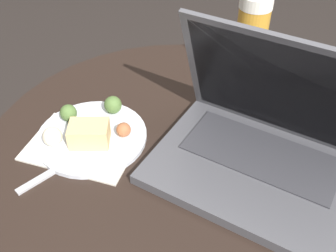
# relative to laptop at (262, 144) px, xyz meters

# --- Properties ---
(table) EXTENTS (0.72, 0.72, 0.56)m
(table) POSITION_rel_laptop_xyz_m (-0.14, -0.03, -0.21)
(table) COLOR black
(table) RESTS_ON ground_plane
(napkin) EXTENTS (0.22, 0.19, 0.00)m
(napkin) POSITION_rel_laptop_xyz_m (-0.28, -0.15, -0.05)
(napkin) COLOR silver
(napkin) RESTS_ON table
(laptop) EXTENTS (0.35, 0.27, 0.24)m
(laptop) POSITION_rel_laptop_xyz_m (0.00, 0.00, 0.00)
(laptop) COLOR #47474C
(laptop) RESTS_ON table
(beer_glass) EXTENTS (0.06, 0.06, 0.20)m
(beer_glass) POSITION_rel_laptop_xyz_m (-0.13, 0.20, 0.05)
(beer_glass) COLOR gold
(beer_glass) RESTS_ON table
(snack_plate) EXTENTS (0.20, 0.20, 0.05)m
(snack_plate) POSITION_rel_laptop_xyz_m (-0.28, -0.12, -0.04)
(snack_plate) COLOR silver
(snack_plate) RESTS_ON table
(fork) EXTENTS (0.05, 0.20, 0.00)m
(fork) POSITION_rel_laptop_xyz_m (-0.26, -0.17, -0.05)
(fork) COLOR #B2B2B7
(fork) RESTS_ON table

